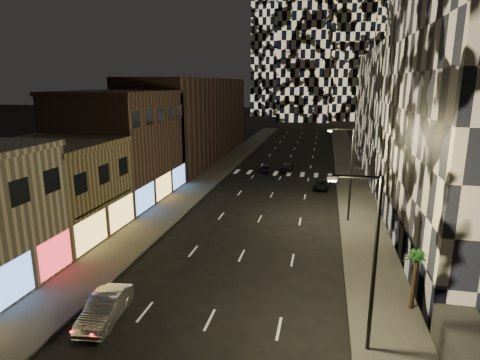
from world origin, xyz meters
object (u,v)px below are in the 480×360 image
at_px(car_dark_midlane, 265,169).
at_px(car_dark_rightlane, 322,185).
at_px(streetlight_near, 370,253).
at_px(streetlight_far, 349,168).
at_px(car_silver_parked, 105,308).
at_px(palm_tree, 416,261).
at_px(car_dark_oncoming, 287,167).

height_order(car_dark_midlane, car_dark_rightlane, car_dark_midlane).
relative_size(streetlight_near, car_dark_rightlane, 2.27).
xyz_separation_m(streetlight_near, car_dark_midlane, (-10.88, 39.77, -4.73)).
distance_m(streetlight_far, car_dark_midlane, 23.06).
relative_size(car_silver_parked, car_dark_midlane, 1.28).
xyz_separation_m(streetlight_far, palm_tree, (3.15, -15.55, -2.15)).
xyz_separation_m(streetlight_near, streetlight_far, (0.00, 20.00, 0.00)).
height_order(streetlight_near, car_dark_midlane, streetlight_near).
bearing_deg(car_silver_parked, car_dark_midlane, 79.32).
xyz_separation_m(car_silver_parked, car_dark_rightlane, (11.74, 32.29, -0.22)).
bearing_deg(palm_tree, car_dark_oncoming, 106.38).
distance_m(streetlight_near, car_silver_parked, 14.88).
relative_size(car_silver_parked, car_dark_rightlane, 1.19).
relative_size(streetlight_far, car_dark_rightlane, 2.27).
bearing_deg(car_dark_rightlane, car_dark_midlane, 144.88).
height_order(car_dark_oncoming, car_dark_rightlane, car_dark_oncoming).
relative_size(streetlight_near, car_dark_oncoming, 2.12).
height_order(car_silver_parked, palm_tree, palm_tree).
distance_m(car_silver_parked, car_dark_oncoming, 42.61).
xyz_separation_m(streetlight_near, car_silver_parked, (-14.15, -0.28, -4.58)).
distance_m(streetlight_near, car_dark_rightlane, 32.46).
bearing_deg(car_dark_oncoming, streetlight_near, 102.75).
distance_m(car_silver_parked, car_dark_rightlane, 34.36).
bearing_deg(car_dark_midlane, car_dark_oncoming, 35.71).
xyz_separation_m(streetlight_near, car_dark_oncoming, (-7.85, 41.86, -4.74)).
bearing_deg(car_dark_oncoming, palm_tree, 108.51).
distance_m(streetlight_far, palm_tree, 16.01).
distance_m(car_dark_midlane, car_dark_oncoming, 3.68).
height_order(streetlight_far, palm_tree, streetlight_far).
bearing_deg(streetlight_far, car_dark_midlane, 118.83).
relative_size(streetlight_near, car_silver_parked, 1.91).
height_order(streetlight_far, car_dark_rightlane, streetlight_far).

